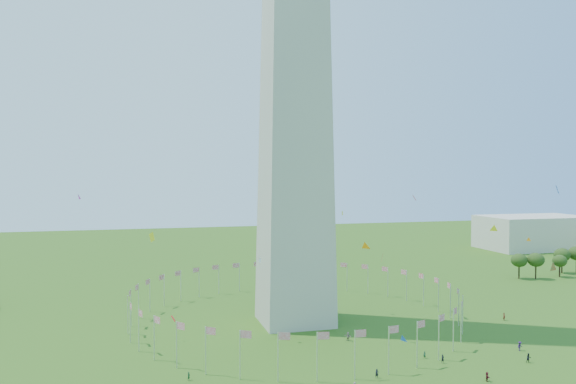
% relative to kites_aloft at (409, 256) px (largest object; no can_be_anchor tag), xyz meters
% --- Properties ---
extents(flag_ring, '(80.24, 80.24, 9.00)m').
position_rel_kites_aloft_xyz_m(flag_ring, '(-17.75, 25.98, -15.13)').
color(flag_ring, silver).
rests_on(flag_ring, ground).
extents(gov_building_east_a, '(50.00, 30.00, 16.00)m').
position_rel_kites_aloft_xyz_m(gov_building_east_a, '(132.25, 125.98, -11.63)').
color(gov_building_east_a, beige).
rests_on(gov_building_east_a, ground).
extents(crowd, '(95.00, 76.19, 1.96)m').
position_rel_kites_aloft_xyz_m(crowd, '(-3.75, -20.07, -18.74)').
color(crowd, '#1B4528').
rests_on(crowd, ground).
extents(kites_aloft, '(112.12, 68.99, 31.17)m').
position_rel_kites_aloft_xyz_m(kites_aloft, '(0.00, 0.00, 0.00)').
color(kites_aloft, orange).
rests_on(kites_aloft, ground).
extents(tree_line_east, '(53.28, 15.16, 10.38)m').
position_rel_kites_aloft_xyz_m(tree_line_east, '(98.93, 61.48, -15.00)').
color(tree_line_east, '#33541C').
rests_on(tree_line_east, ground).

